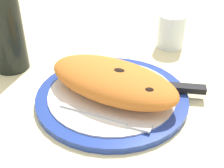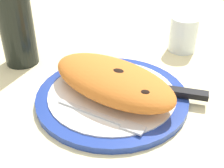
% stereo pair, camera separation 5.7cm
% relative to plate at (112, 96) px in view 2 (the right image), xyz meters
% --- Properties ---
extents(ground_plane, '(1.50, 1.50, 0.03)m').
position_rel_plate_xyz_m(ground_plane, '(0.00, 0.00, -0.02)').
color(ground_plane, beige).
extents(plate, '(0.30, 0.30, 0.02)m').
position_rel_plate_xyz_m(plate, '(0.00, 0.00, 0.00)').
color(plate, '#233D99').
rests_on(plate, ground_plane).
extents(calzone, '(0.30, 0.20, 0.06)m').
position_rel_plate_xyz_m(calzone, '(-0.00, -0.00, 0.04)').
color(calzone, orange).
rests_on(calzone, plate).
extents(fork, '(0.17, 0.04, 0.00)m').
position_rel_plate_xyz_m(fork, '(0.02, -0.08, 0.01)').
color(fork, silver).
rests_on(fork, plate).
extents(knife, '(0.25, 0.05, 0.01)m').
position_rel_plate_xyz_m(knife, '(0.09, 0.04, 0.01)').
color(knife, silver).
rests_on(knife, plate).
extents(water_glass, '(0.07, 0.07, 0.09)m').
position_rel_plate_xyz_m(water_glass, '(0.09, 0.27, 0.03)').
color(water_glass, silver).
rests_on(water_glass, ground_plane).
extents(wine_bottle, '(0.08, 0.08, 0.27)m').
position_rel_plate_xyz_m(wine_bottle, '(-0.26, 0.06, 0.10)').
color(wine_bottle, black).
rests_on(wine_bottle, ground_plane).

